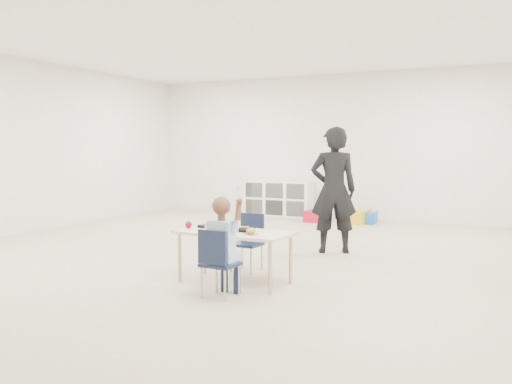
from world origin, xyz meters
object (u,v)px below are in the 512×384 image
at_px(cubby_shelf, 278,198).
at_px(child, 220,243).
at_px(table, 235,257).
at_px(chair_near, 220,263).
at_px(adult, 334,190).

bearing_deg(cubby_shelf, child, -71.26).
height_order(table, chair_near, chair_near).
bearing_deg(child, table, 106.45).
height_order(cubby_shelf, adult, adult).
bearing_deg(chair_near, cubby_shelf, 111.12).
relative_size(chair_near, adult, 0.39).
xyz_separation_m(chair_near, child, (0.00, 0.00, 0.18)).
bearing_deg(cubby_shelf, table, -70.81).
bearing_deg(table, child, -73.55).
bearing_deg(child, chair_near, 0.00).
height_order(child, cubby_shelf, child).
relative_size(cubby_shelf, adult, 0.86).
xyz_separation_m(table, child, (0.13, -0.51, 0.23)).
height_order(chair_near, cubby_shelf, cubby_shelf).
bearing_deg(table, chair_near, -73.55).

